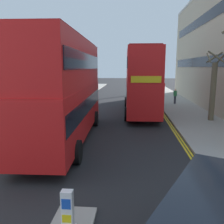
{
  "coord_description": "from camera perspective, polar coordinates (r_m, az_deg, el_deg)",
  "views": [
    {
      "loc": [
        1.49,
        -1.0,
        4.08
      ],
      "look_at": [
        0.5,
        11.0,
        1.8
      ],
      "focal_mm": 37.96,
      "sensor_mm": 36.0,
      "label": 1
    }
  ],
  "objects": [
    {
      "name": "double_decker_bus_oncoming",
      "position": [
        21.26,
        6.94,
        7.82
      ],
      "size": [
        3.0,
        10.87,
        5.64
      ],
      "color": "red",
      "rests_on": "ground"
    },
    {
      "name": "pedestrian_far",
      "position": [
        26.83,
        14.94,
        3.75
      ],
      "size": [
        0.34,
        0.22,
        1.62
      ],
      "color": "#2D2D38",
      "rests_on": "sidewalk_right"
    },
    {
      "name": "keep_left_bollard",
      "position": [
        6.3,
        -10.63,
        -22.95
      ],
      "size": [
        0.36,
        0.28,
        1.11
      ],
      "color": "silver",
      "rests_on": "traffic_island"
    },
    {
      "name": "sidewalk_left",
      "position": [
        19.21,
        -20.0,
        -1.98
      ],
      "size": [
        4.0,
        80.0,
        0.14
      ],
      "primitive_type": "cube",
      "color": "#9E9991",
      "rests_on": "ground"
    },
    {
      "name": "street_tree_mid",
      "position": [
        40.03,
        10.69,
        9.31
      ],
      "size": [
        1.28,
        1.33,
        6.49
      ],
      "color": "#6B6047",
      "rests_on": "sidewalk_right"
    },
    {
      "name": "kerb_line_inner",
      "position": [
        15.78,
        14.63,
        -4.6
      ],
      "size": [
        0.1,
        56.0,
        0.01
      ],
      "primitive_type": "cube",
      "color": "yellow",
      "rests_on": "ground"
    },
    {
      "name": "sidewalk_right",
      "position": [
        18.17,
        20.62,
        -2.72
      ],
      "size": [
        4.0,
        80.0,
        0.14
      ],
      "primitive_type": "cube",
      "color": "#9E9991",
      "rests_on": "ground"
    },
    {
      "name": "street_tree_far",
      "position": [
        19.14,
        23.16,
        5.17
      ],
      "size": [
        1.38,
        1.44,
        5.11
      ],
      "color": "#6B6047",
      "rests_on": "sidewalk_right"
    },
    {
      "name": "kerb_line_outer",
      "position": [
        15.81,
        15.2,
        -4.6
      ],
      "size": [
        0.1,
        56.0,
        0.01
      ],
      "primitive_type": "cube",
      "color": "yellow",
      "rests_on": "ground"
    },
    {
      "name": "double_decker_bus_away",
      "position": [
        13.3,
        -11.22,
        5.99
      ],
      "size": [
        3.06,
        10.88,
        5.64
      ],
      "color": "red",
      "rests_on": "ground"
    }
  ]
}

